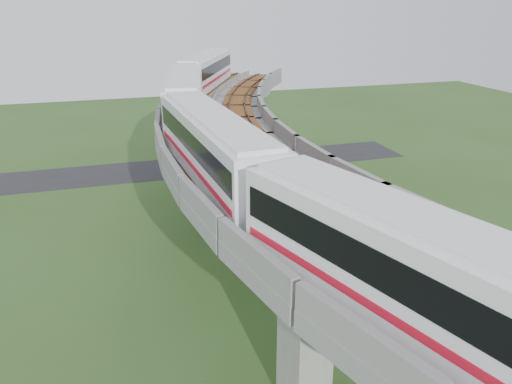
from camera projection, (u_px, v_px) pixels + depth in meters
ground at (236, 297)px, 35.20m from camera, size 160.00×160.00×0.00m
dirt_lot at (424, 280)px, 37.19m from camera, size 18.00×26.00×0.04m
asphalt_road at (175, 168)px, 61.98m from camera, size 60.00×8.00×0.03m
viaduct at (290, 170)px, 32.97m from camera, size 19.58×73.98×11.40m
metro_train at (229, 116)px, 33.33m from camera, size 11.91×61.27×3.64m
fence at (361, 267)px, 37.56m from camera, size 3.87×38.73×1.50m
tree_0 at (275, 166)px, 56.19m from camera, size 3.15×3.15×3.43m
tree_1 at (284, 185)px, 48.89m from camera, size 3.01×3.01×3.84m
tree_2 at (310, 243)px, 38.32m from camera, size 2.04×2.04×2.97m
tree_3 at (355, 291)px, 31.89m from camera, size 2.64×2.64×3.28m
car_red at (462, 262)px, 38.53m from camera, size 4.00×3.17×1.27m
car_dark at (376, 229)px, 43.99m from camera, size 4.79×3.29×1.29m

